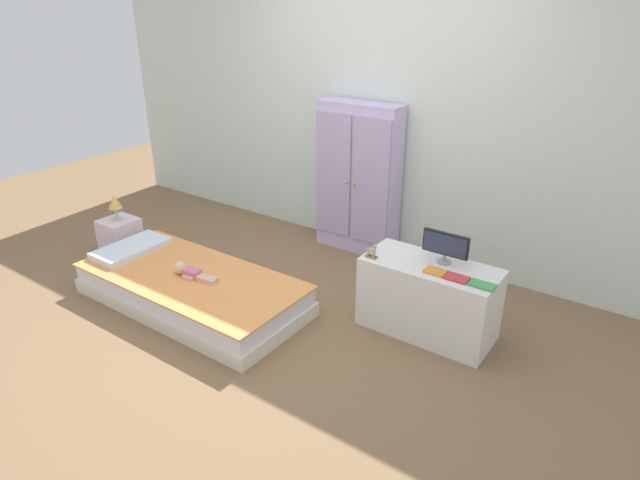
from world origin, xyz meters
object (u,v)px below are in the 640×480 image
(book_green, at_px, (482,285))
(wardrobe, at_px, (358,179))
(bed, at_px, (192,289))
(tv_monitor, at_px, (445,245))
(book_red, at_px, (457,278))
(doll, at_px, (188,271))
(rocking_horse_toy, at_px, (372,251))
(table_lamp, at_px, (115,203))
(book_orange, at_px, (435,272))
(tv_stand, at_px, (428,298))
(nightstand, at_px, (121,238))

(book_green, bearing_deg, wardrobe, 146.86)
(bed, height_order, tv_monitor, tv_monitor)
(tv_monitor, xyz_separation_m, book_red, (0.16, -0.17, -0.12))
(doll, distance_m, book_green, 2.14)
(rocking_horse_toy, distance_m, book_red, 0.60)
(table_lamp, distance_m, book_orange, 2.89)
(book_orange, bearing_deg, rocking_horse_toy, -174.19)
(tv_stand, bearing_deg, book_orange, -54.32)
(wardrobe, distance_m, book_green, 1.82)
(bed, height_order, doll, doll)
(doll, distance_m, wardrobe, 1.74)
(tv_monitor, bearing_deg, nightstand, -168.82)
(doll, xyz_separation_m, tv_monitor, (1.70, 0.79, 0.37))
(tv_stand, height_order, book_red, book_red)
(doll, bearing_deg, table_lamp, 168.94)
(wardrobe, distance_m, tv_stand, 1.51)
(table_lamp, relative_size, tv_monitor, 0.73)
(table_lamp, bearing_deg, rocking_horse_toy, 8.22)
(book_green, bearing_deg, nightstand, -172.93)
(nightstand, height_order, book_red, book_red)
(nightstand, xyz_separation_m, tv_stand, (2.79, 0.49, 0.08))
(wardrobe, xyz_separation_m, book_orange, (1.21, -0.99, -0.15))
(wardrobe, bearing_deg, nightstand, -140.01)
(book_red, bearing_deg, doll, -161.63)
(book_orange, height_order, book_red, book_orange)
(doll, relative_size, tv_monitor, 1.22)
(tv_monitor, bearing_deg, book_orange, -85.36)
(nightstand, bearing_deg, table_lamp, 0.00)
(bed, bearing_deg, doll, -101.06)
(table_lamp, relative_size, wardrobe, 0.17)
(doll, bearing_deg, nightstand, 168.94)
(rocking_horse_toy, bearing_deg, wardrobe, 126.01)
(bed, bearing_deg, table_lamp, 169.90)
(table_lamp, xyz_separation_m, tv_monitor, (2.85, 0.56, 0.13))
(nightstand, relative_size, book_orange, 2.65)
(doll, relative_size, book_green, 2.46)
(nightstand, xyz_separation_m, tv_monitor, (2.85, 0.56, 0.48))
(table_lamp, distance_m, wardrobe, 2.17)
(nightstand, relative_size, tv_stand, 0.39)
(tv_stand, distance_m, rocking_horse_toy, 0.51)
(book_orange, bearing_deg, book_green, 0.00)
(tv_monitor, distance_m, book_red, 0.26)
(table_lamp, relative_size, tv_stand, 0.25)
(nightstand, xyz_separation_m, table_lamp, (0.00, 0.00, 0.34))
(tv_stand, distance_m, book_red, 0.36)
(nightstand, bearing_deg, book_red, 7.46)
(tv_monitor, xyz_separation_m, book_orange, (0.01, -0.17, -0.12))
(nightstand, distance_m, book_green, 3.22)
(tv_monitor, distance_m, book_green, 0.39)
(book_red, bearing_deg, book_orange, 180.00)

